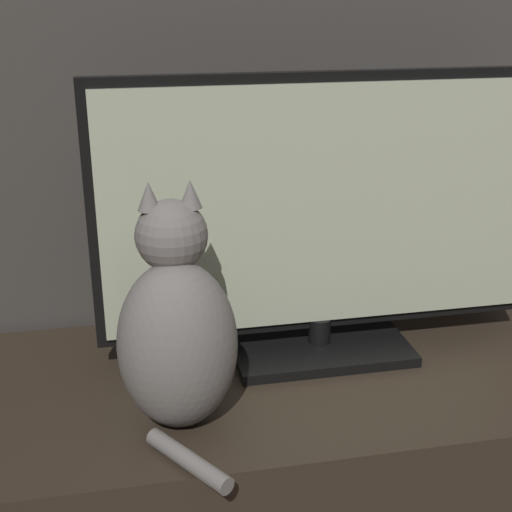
% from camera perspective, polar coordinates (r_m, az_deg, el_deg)
% --- Properties ---
extents(tv_stand, '(1.39, 0.55, 0.53)m').
position_cam_1_polar(tv_stand, '(1.52, 2.03, -17.97)').
color(tv_stand, '#33281E').
rests_on(tv_stand, ground_plane).
extents(tv, '(0.86, 0.21, 0.55)m').
position_cam_1_polar(tv, '(1.34, 5.38, 2.81)').
color(tv, black).
rests_on(tv, tv_stand).
extents(cat, '(0.20, 0.30, 0.41)m').
position_cam_1_polar(cat, '(1.16, -6.35, -6.00)').
color(cat, gray).
rests_on(cat, tv_stand).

